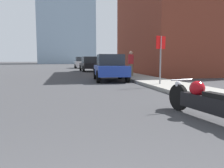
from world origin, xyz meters
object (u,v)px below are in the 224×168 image
Objects in this scene: motorcycle at (205,101)px; stop_sign at (161,51)px; parked_car_silver at (81,63)px; pedestrian at (131,63)px; parked_car_blue at (110,68)px; parked_car_black at (89,64)px.

stop_sign is at bearing 67.25° from motorcycle.
pedestrian reaches higher than parked_car_silver.
pedestrian is at bearing 47.45° from parked_car_blue.
stop_sign is at bearing -61.82° from parked_car_blue.
parked_car_blue is at bearing 83.41° from motorcycle.
stop_sign is at bearing -87.23° from parked_car_black.
pedestrian is at bearing -82.83° from parked_car_black.
pedestrian is at bearing 87.85° from stop_sign.
motorcycle is 9.27m from parked_car_blue.
parked_car_blue is at bearing -93.30° from parked_car_black.
motorcycle is 11.23m from pedestrian.
parked_car_silver is at bearing 94.21° from stop_sign.
pedestrian reaches higher than motorcycle.
pedestrian is (1.89, 1.82, 0.25)m from parked_car_blue.
parked_car_black reaches higher than motorcycle.
motorcycle is 1.43× the size of pedestrian.
stop_sign reaches higher than parked_car_silver.
parked_car_black is 10.67m from parked_car_silver.
pedestrian is (0.21, 5.51, -0.61)m from stop_sign.
stop_sign is (1.94, -26.44, 0.80)m from parked_car_silver.
motorcycle is at bearing -98.66° from pedestrian.
parked_car_blue is (-0.20, 9.26, 0.42)m from motorcycle.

